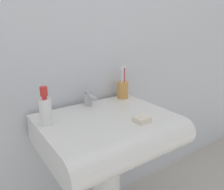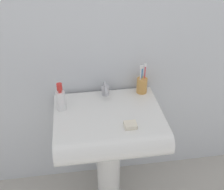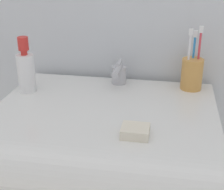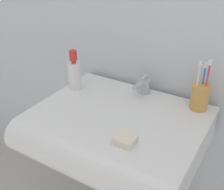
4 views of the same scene
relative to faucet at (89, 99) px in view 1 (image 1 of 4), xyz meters
The scene contains 6 objects.
wall_back 0.42m from the faucet, 94.75° to the left, with size 5.00×0.05×2.40m, color silver.
sink_basin 0.25m from the faucet, 92.08° to the right, with size 0.63×0.53×0.13m.
faucet is the anchor object (origin of this frame).
toothbrush_cup 0.24m from the faucet, ahead, with size 0.07×0.07×0.20m.
soap_bottle 0.30m from the faucet, 158.41° to the right, with size 0.05×0.05×0.17m.
bar_soap 0.34m from the faucet, 74.00° to the right, with size 0.07×0.06×0.02m, color silver.
Camera 1 is at (-0.53, -0.83, 1.17)m, focal length 35.00 mm.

